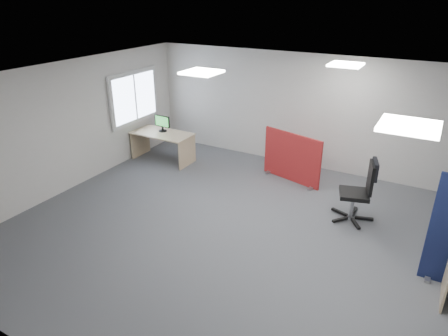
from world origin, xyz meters
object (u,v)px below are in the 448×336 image
at_px(red_divider, 292,158).
at_px(second_desk, 164,139).
at_px(office_chair, 362,187).
at_px(monitor_second, 162,123).

distance_m(red_divider, second_desk, 3.27).
relative_size(red_divider, office_chair, 1.20).
bearing_deg(office_chair, monitor_second, 155.91).
height_order(red_divider, second_desk, red_divider).
relative_size(red_divider, monitor_second, 3.23).
distance_m(red_divider, office_chair, 2.01).
height_order(red_divider, monitor_second, monitor_second).
distance_m(second_desk, office_chair, 5.01).
bearing_deg(second_desk, red_divider, 7.32).
xyz_separation_m(second_desk, office_chair, (4.97, -0.61, 0.14)).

